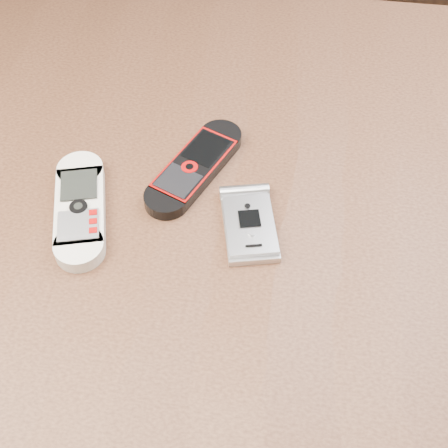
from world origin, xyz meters
TOP-DOWN VIEW (x-y plane):
  - table at (0.00, 0.00)m, footprint 1.20×0.80m
  - nokia_white at (-0.13, 0.00)m, footprint 0.08×0.14m
  - nokia_black_red at (-0.03, 0.07)m, footprint 0.09×0.14m
  - motorola_razr at (0.03, 0.00)m, footprint 0.07×0.10m

SIDE VIEW (x-z plane):
  - table at x=0.00m, z-range 0.27..1.02m
  - motorola_razr at x=0.03m, z-range 0.75..0.76m
  - nokia_black_red at x=-0.03m, z-range 0.75..0.76m
  - nokia_white at x=-0.13m, z-range 0.75..0.77m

